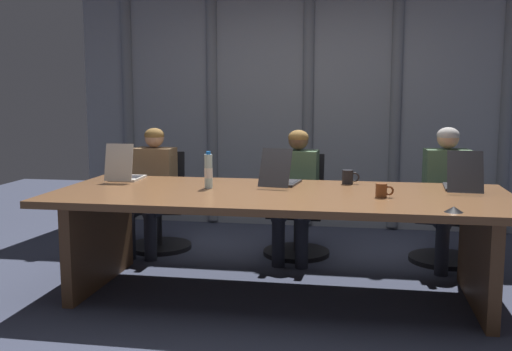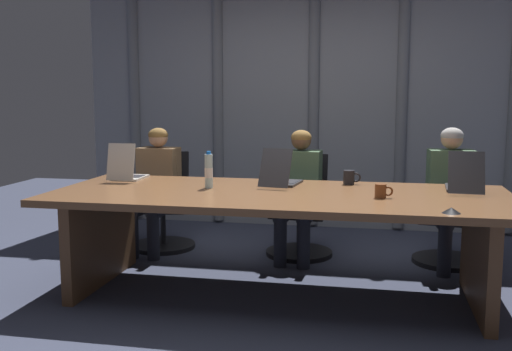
{
  "view_description": "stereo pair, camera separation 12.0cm",
  "coord_description": "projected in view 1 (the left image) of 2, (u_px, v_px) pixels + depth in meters",
  "views": [
    {
      "loc": [
        0.55,
        -4.14,
        1.46
      ],
      "look_at": [
        -0.19,
        0.12,
        0.85
      ],
      "focal_mm": 41.55,
      "sensor_mm": 36.0,
      "label": 1
    },
    {
      "loc": [
        0.67,
        -4.12,
        1.46
      ],
      "look_at": [
        -0.19,
        0.12,
        0.85
      ],
      "focal_mm": 41.55,
      "sensor_mm": 36.0,
      "label": 2
    }
  ],
  "objects": [
    {
      "name": "ground_plane",
      "position": [
        279.0,
        294.0,
        4.34
      ],
      "size": [
        10.17,
        10.17,
        0.0
      ],
      "primitive_type": "plane",
      "color": "#383D51"
    },
    {
      "name": "conference_table",
      "position": [
        279.0,
        214.0,
        4.25
      ],
      "size": [
        3.26,
        1.29,
        0.75
      ],
      "color": "brown",
      "rests_on": "ground_plane"
    },
    {
      "name": "curtain_backdrop",
      "position": [
        308.0,
        81.0,
        6.38
      ],
      "size": [
        5.09,
        0.17,
        3.17
      ],
      "color": "gray",
      "rests_on": "ground_plane"
    },
    {
      "name": "laptop_left_end",
      "position": [
        125.0,
        173.0,
        4.81
      ],
      "size": [
        0.23,
        0.4,
        0.31
      ],
      "rotation": [
        0.0,
        0.0,
        1.6
      ],
      "color": "beige",
      "rests_on": "conference_table"
    },
    {
      "name": "laptop_left_mid",
      "position": [
        281.0,
        178.0,
        4.54
      ],
      "size": [
        0.29,
        0.49,
        0.29
      ],
      "rotation": [
        0.0,
        0.0,
        1.44
      ],
      "color": "#2D2D33",
      "rests_on": "conference_table"
    },
    {
      "name": "laptop_center",
      "position": [
        462.0,
        182.0,
        4.32
      ],
      "size": [
        0.28,
        0.51,
        0.3
      ],
      "rotation": [
        0.0,
        0.0,
        1.5
      ],
      "color": "#2D2D33",
      "rests_on": "conference_table"
    },
    {
      "name": "office_chair_left_end",
      "position": [
        160.0,
        213.0,
        5.61
      ],
      "size": [
        0.6,
        0.61,
        0.9
      ],
      "rotation": [
        0.0,
        0.0,
        -1.4
      ],
      "color": "black",
      "rests_on": "ground_plane"
    },
    {
      "name": "office_chair_left_mid",
      "position": [
        297.0,
        217.0,
        5.39
      ],
      "size": [
        0.6,
        0.6,
        0.9
      ],
      "rotation": [
        0.0,
        0.0,
        -1.62
      ],
      "color": "black",
      "rests_on": "ground_plane"
    },
    {
      "name": "office_chair_center",
      "position": [
        445.0,
        222.0,
        5.17
      ],
      "size": [
        0.6,
        0.61,
        0.93
      ],
      "rotation": [
        0.0,
        0.0,
        -1.72
      ],
      "color": "#2D2D38",
      "rests_on": "ground_plane"
    },
    {
      "name": "person_left_end",
      "position": [
        152.0,
        183.0,
        5.42
      ],
      "size": [
        0.39,
        0.56,
        1.14
      ],
      "rotation": [
        0.0,
        0.0,
        -1.63
      ],
      "color": "olive",
      "rests_on": "ground_plane"
    },
    {
      "name": "person_left_mid",
      "position": [
        296.0,
        188.0,
        5.19
      ],
      "size": [
        0.38,
        0.56,
        1.14
      ],
      "rotation": [
        0.0,
        0.0,
        -1.63
      ],
      "color": "#4C6B4C",
      "rests_on": "ground_plane"
    },
    {
      "name": "person_center",
      "position": [
        448.0,
        189.0,
        4.98
      ],
      "size": [
        0.41,
        0.57,
        1.17
      ],
      "rotation": [
        0.0,
        0.0,
        -1.48
      ],
      "color": "#4C6B4C",
      "rests_on": "ground_plane"
    },
    {
      "name": "water_bottle_primary",
      "position": [
        208.0,
        171.0,
        4.4
      ],
      "size": [
        0.06,
        0.06,
        0.28
      ],
      "color": "silver",
      "rests_on": "conference_table"
    },
    {
      "name": "coffee_mug_near",
      "position": [
        348.0,
        177.0,
        4.62
      ],
      "size": [
        0.14,
        0.09,
        0.11
      ],
      "color": "black",
      "rests_on": "conference_table"
    },
    {
      "name": "coffee_mug_far",
      "position": [
        382.0,
        190.0,
        4.02
      ],
      "size": [
        0.12,
        0.08,
        0.1
      ],
      "color": "brown",
      "rests_on": "conference_table"
    },
    {
      "name": "conference_mic_left_side",
      "position": [
        454.0,
        209.0,
        3.52
      ],
      "size": [
        0.11,
        0.11,
        0.03
      ],
      "primitive_type": "cone",
      "color": "black",
      "rests_on": "conference_table"
    }
  ]
}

